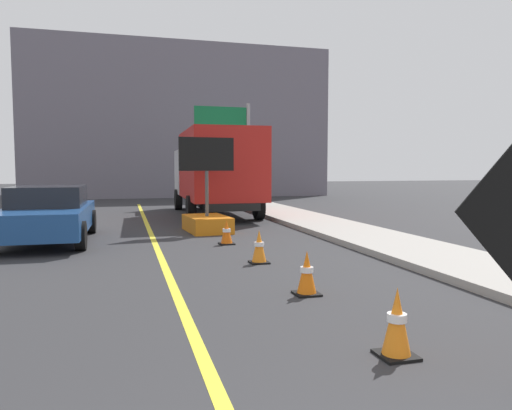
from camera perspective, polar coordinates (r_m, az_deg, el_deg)
sidewalk_curb at (r=9.37m, az=25.17°, el=-6.89°), size 2.14×48.00×0.14m
lane_center_stripe at (r=7.24m, az=-9.37°, el=-10.32°), size 0.14×36.00×0.01m
arrow_board_trailer at (r=13.99m, az=-5.79°, el=-1.18°), size 1.60×1.89×2.70m
box_truck at (r=18.81m, az=-4.79°, el=4.12°), size 2.79×7.52×3.18m
pickup_car at (r=13.03m, az=-23.29°, el=-0.98°), size 2.09×4.51×1.38m
highway_guide_sign at (r=24.03m, az=-2.73°, el=8.18°), size 2.79×0.23×5.00m
far_building_block at (r=34.04m, az=-9.31°, el=9.27°), size 18.85×8.09×9.52m
traffic_cone_near_sign at (r=5.01m, az=16.24°, el=-13.19°), size 0.36×0.36×0.68m
traffic_cone_mid_lane at (r=7.10m, az=6.00°, el=-7.98°), size 0.36×0.36×0.64m
traffic_cone_far_lane at (r=9.36m, az=0.37°, el=-4.94°), size 0.36×0.36×0.65m
traffic_cone_curbside at (r=11.66m, az=-3.48°, el=-3.23°), size 0.36×0.36×0.59m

